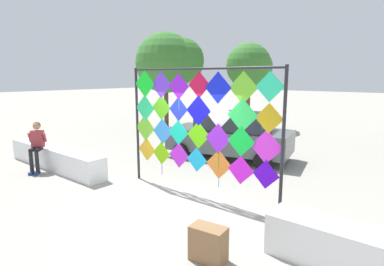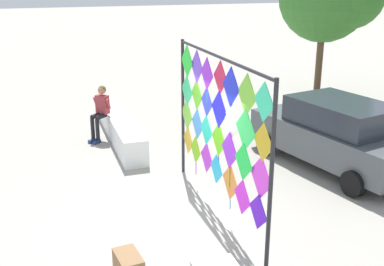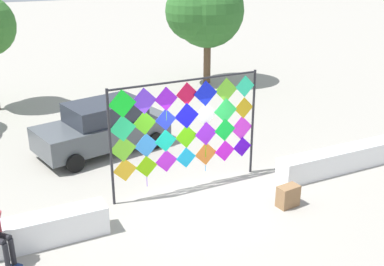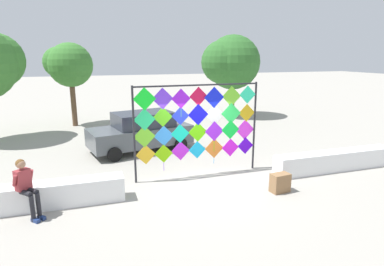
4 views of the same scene
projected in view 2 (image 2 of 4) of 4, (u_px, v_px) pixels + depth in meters
ground at (175, 216)px, 9.40m from camera, size 120.00×120.00×0.00m
plaza_ledge_left at (120, 127)px, 13.65m from camera, size 4.72×0.61×0.69m
kite_display_rack at (218, 121)px, 8.98m from camera, size 4.33×0.14×3.12m
seated_vendor at (100, 109)px, 13.38m from camera, size 0.72×0.73×1.53m
parked_car at (336, 133)px, 11.57m from camera, size 4.56×2.76×1.66m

